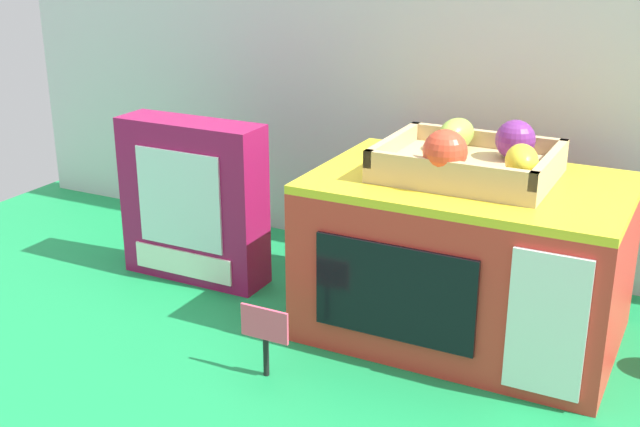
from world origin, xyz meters
TOP-DOWN VIEW (x-y plane):
  - ground_plane at (0.00, 0.00)m, footprint 1.70×1.70m
  - display_back_panel at (0.00, 0.29)m, footprint 1.61×0.03m
  - toy_microwave at (0.22, 0.02)m, footprint 0.43×0.29m
  - food_groups_crate at (0.22, 0.03)m, footprint 0.24×0.19m
  - cookie_set_box at (-0.25, 0.01)m, footprint 0.25×0.08m
  - price_sign at (0.03, -0.22)m, footprint 0.07×0.01m

SIDE VIEW (x-z plane):
  - ground_plane at x=0.00m, z-range 0.00..0.00m
  - price_sign at x=0.03m, z-range 0.02..0.12m
  - toy_microwave at x=0.22m, z-range 0.00..0.24m
  - cookie_set_box at x=-0.25m, z-range 0.00..0.27m
  - food_groups_crate at x=0.22m, z-range 0.22..0.30m
  - display_back_panel at x=0.00m, z-range 0.00..0.77m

